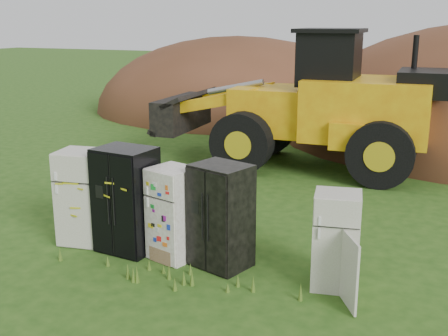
# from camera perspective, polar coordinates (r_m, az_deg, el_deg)

# --- Properties ---
(ground) EXTENTS (120.00, 120.00, 0.00)m
(ground) POSITION_cam_1_polar(r_m,az_deg,el_deg) (10.18, -2.46, -9.47)
(ground) COLOR #234A13
(ground) RESTS_ON ground
(fridge_leftmost) EXTENTS (0.91, 0.89, 1.81)m
(fridge_leftmost) POSITION_cam_1_polar(r_m,az_deg,el_deg) (11.09, -14.21, -2.85)
(fridge_leftmost) COLOR silver
(fridge_leftmost) RESTS_ON ground
(fridge_black_side) EXTENTS (1.09, 0.90, 1.95)m
(fridge_black_side) POSITION_cam_1_polar(r_m,az_deg,el_deg) (10.50, -9.87, -3.20)
(fridge_black_side) COLOR black
(fridge_black_side) RESTS_ON ground
(fridge_sticker) EXTENTS (0.91, 0.87, 1.68)m
(fridge_sticker) POSITION_cam_1_polar(r_m,az_deg,el_deg) (10.08, -5.13, -4.62)
(fridge_sticker) COLOR white
(fridge_sticker) RESTS_ON ground
(fridge_dark_mid) EXTENTS (1.12, 1.00, 1.83)m
(fridge_dark_mid) POSITION_cam_1_polar(r_m,az_deg,el_deg) (9.70, -0.28, -4.90)
(fridge_dark_mid) COLOR black
(fridge_dark_mid) RESTS_ON ground
(fridge_open_door) EXTENTS (0.83, 0.78, 1.58)m
(fridge_open_door) POSITION_cam_1_polar(r_m,az_deg,el_deg) (9.16, 11.31, -7.23)
(fridge_open_door) COLOR silver
(fridge_open_door) RESTS_ON ground
(wheel_loader) EXTENTS (8.31, 3.65, 3.96)m
(wheel_loader) POSITION_cam_1_polar(r_m,az_deg,el_deg) (16.37, 7.04, 6.98)
(wheel_loader) COLOR #E5B30F
(wheel_loader) RESTS_ON ground
(dirt_mound_left) EXTENTS (13.67, 10.25, 6.97)m
(dirt_mound_left) POSITION_cam_1_polar(r_m,az_deg,el_deg) (25.93, 1.35, 5.56)
(dirt_mound_left) COLOR #4A2A17
(dirt_mound_left) RESTS_ON ground
(dirt_mound_back) EXTENTS (15.94, 10.63, 5.52)m
(dirt_mound_back) POSITION_cam_1_polar(r_m,az_deg,el_deg) (27.86, 13.46, 5.81)
(dirt_mound_back) COLOR #4A2A17
(dirt_mound_back) RESTS_ON ground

